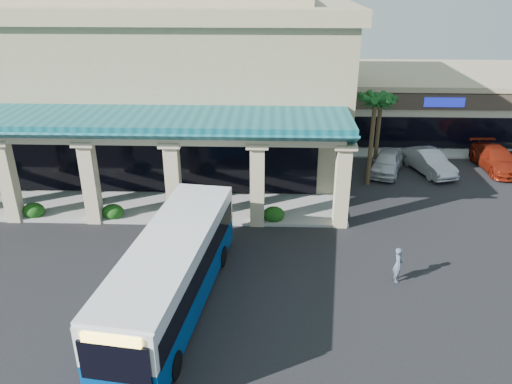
{
  "coord_description": "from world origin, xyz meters",
  "views": [
    {
      "loc": [
        2.3,
        -19.17,
        12.89
      ],
      "look_at": [
        1.45,
        4.59,
        2.2
      ],
      "focal_mm": 35.0,
      "sensor_mm": 36.0,
      "label": 1
    }
  ],
  "objects_px": {
    "transit_bus": "(173,273)",
    "car_red": "(496,159)",
    "car_white": "(429,162)",
    "pedestrian": "(398,264)",
    "car_silver": "(387,162)"
  },
  "relations": [
    {
      "from": "pedestrian",
      "to": "car_silver",
      "type": "xyz_separation_m",
      "value": [
        2.19,
        13.14,
        -0.07
      ]
    },
    {
      "from": "car_silver",
      "to": "transit_bus",
      "type": "bearing_deg",
      "value": -106.97
    },
    {
      "from": "car_silver",
      "to": "car_red",
      "type": "distance_m",
      "value": 7.77
    },
    {
      "from": "pedestrian",
      "to": "car_silver",
      "type": "distance_m",
      "value": 13.32
    },
    {
      "from": "pedestrian",
      "to": "car_white",
      "type": "xyz_separation_m",
      "value": [
        5.06,
        13.29,
        -0.06
      ]
    },
    {
      "from": "pedestrian",
      "to": "car_silver",
      "type": "relative_size",
      "value": 0.37
    },
    {
      "from": "car_silver",
      "to": "car_red",
      "type": "bearing_deg",
      "value": 26.96
    },
    {
      "from": "transit_bus",
      "to": "pedestrian",
      "type": "relative_size",
      "value": 6.91
    },
    {
      "from": "transit_bus",
      "to": "car_white",
      "type": "bearing_deg",
      "value": 54.11
    },
    {
      "from": "transit_bus",
      "to": "car_white",
      "type": "relative_size",
      "value": 2.45
    },
    {
      "from": "transit_bus",
      "to": "car_red",
      "type": "distance_m",
      "value": 25.41
    },
    {
      "from": "car_silver",
      "to": "car_red",
      "type": "relative_size",
      "value": 0.85
    },
    {
      "from": "car_white",
      "to": "pedestrian",
      "type": "bearing_deg",
      "value": -128.75
    },
    {
      "from": "car_red",
      "to": "transit_bus",
      "type": "bearing_deg",
      "value": -143.49
    },
    {
      "from": "car_white",
      "to": "car_red",
      "type": "distance_m",
      "value": 4.9
    }
  ]
}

